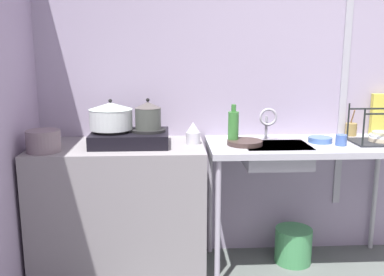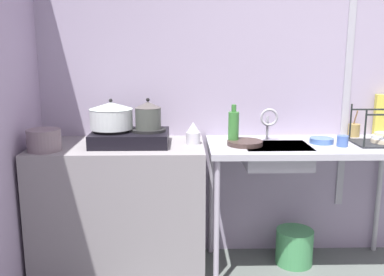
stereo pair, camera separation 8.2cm
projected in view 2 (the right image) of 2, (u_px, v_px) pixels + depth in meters
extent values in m
cube|color=#9E92AA|center=(330.00, 91.00, 3.12)|extent=(4.98, 0.10, 2.43)
cube|color=#A6A6AF|center=(348.00, 75.00, 3.04)|extent=(0.05, 0.01, 1.95)
cube|color=gray|center=(121.00, 209.00, 2.91)|extent=(1.13, 0.59, 0.90)
cube|color=#A6A6AF|center=(308.00, 147.00, 2.85)|extent=(1.34, 0.59, 0.04)
cylinder|color=#ABA4B3|center=(217.00, 226.00, 2.67)|extent=(0.04, 0.04, 0.86)
cylinder|color=#ABA3B1|center=(211.00, 198.00, 3.17)|extent=(0.04, 0.04, 0.86)
cylinder|color=#A5A7AA|center=(378.00, 197.00, 3.20)|extent=(0.04, 0.04, 0.86)
cube|color=black|center=(130.00, 138.00, 2.81)|extent=(0.50, 0.37, 0.09)
cylinder|color=black|center=(112.00, 130.00, 2.79)|extent=(0.23, 0.23, 0.02)
cylinder|color=black|center=(148.00, 130.00, 2.80)|extent=(0.23, 0.23, 0.02)
cylinder|color=silver|center=(111.00, 119.00, 2.78)|extent=(0.28, 0.28, 0.13)
cone|color=silver|center=(111.00, 106.00, 2.76)|extent=(0.28, 0.28, 0.04)
sphere|color=black|center=(111.00, 101.00, 2.75)|extent=(0.02, 0.02, 0.02)
cylinder|color=#444841|center=(148.00, 118.00, 2.78)|extent=(0.17, 0.17, 0.14)
cone|color=#4D4745|center=(148.00, 105.00, 2.76)|extent=(0.17, 0.17, 0.04)
sphere|color=black|center=(148.00, 100.00, 2.76)|extent=(0.02, 0.02, 0.02)
cylinder|color=slate|center=(44.00, 140.00, 2.63)|extent=(0.21, 0.21, 0.13)
cylinder|color=silver|center=(193.00, 138.00, 2.83)|extent=(0.10, 0.10, 0.08)
cone|color=silver|center=(193.00, 127.00, 2.82)|extent=(0.09, 0.09, 0.07)
cube|color=#A6A6AF|center=(277.00, 156.00, 2.80)|extent=(0.43, 0.33, 0.14)
cylinder|color=#A6A6AF|center=(267.00, 128.00, 2.96)|extent=(0.02, 0.02, 0.16)
torus|color=#A6A6AF|center=(269.00, 117.00, 2.89)|extent=(0.12, 0.02, 0.12)
cylinder|color=#3A2C28|center=(245.00, 143.00, 2.80)|extent=(0.23, 0.23, 0.03)
cylinder|color=black|center=(365.00, 129.00, 2.68)|extent=(0.01, 0.01, 0.25)
cylinder|color=black|center=(351.00, 122.00, 2.91)|extent=(0.01, 0.01, 0.25)
cylinder|color=black|center=(378.00, 109.00, 2.90)|extent=(0.36, 0.01, 0.01)
cube|color=black|center=(383.00, 143.00, 2.82)|extent=(0.38, 0.26, 0.01)
cylinder|color=beige|center=(382.00, 141.00, 2.82)|extent=(0.15, 0.15, 0.03)
cylinder|color=white|center=(382.00, 137.00, 2.82)|extent=(0.14, 0.14, 0.03)
cylinder|color=#4160A5|center=(342.00, 141.00, 2.76)|extent=(0.07, 0.07, 0.07)
cylinder|color=#486BA9|center=(321.00, 141.00, 2.86)|extent=(0.16, 0.16, 0.04)
cylinder|color=#347330|center=(233.00, 128.00, 2.82)|extent=(0.07, 0.07, 0.21)
cylinder|color=#347330|center=(234.00, 108.00, 2.79)|extent=(0.03, 0.03, 0.05)
cylinder|color=olive|center=(354.00, 130.00, 3.07)|extent=(0.08, 0.08, 0.09)
cylinder|color=olive|center=(355.00, 121.00, 3.06)|extent=(0.02, 0.07, 0.16)
cylinder|color=#439154|center=(294.00, 247.00, 3.06)|extent=(0.26, 0.26, 0.25)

